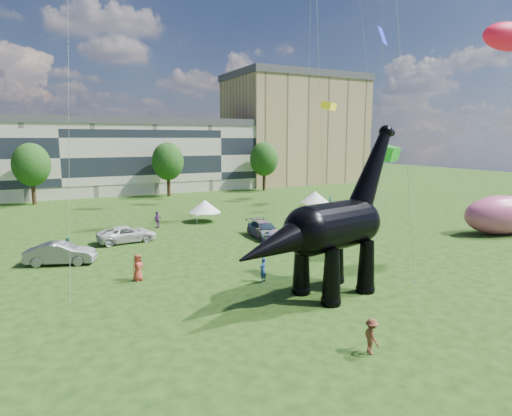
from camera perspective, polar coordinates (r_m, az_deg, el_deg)
name	(u,v)px	position (r m, az deg, el deg)	size (l,w,h in m)	color
ground	(305,333)	(22.17, 6.50, -16.18)	(220.00, 220.00, 0.00)	#16330C
terrace_row	(59,160)	(78.77, -24.82, 5.84)	(78.00, 11.00, 12.00)	beige
apartment_block	(294,132)	(96.36, 5.14, 10.09)	(28.00, 18.00, 22.00)	tan
tree_mid_left	(31,161)	(69.70, -27.81, 5.54)	(5.20, 5.20, 9.44)	#382314
tree_mid_right	(168,158)	(72.29, -11.69, 6.50)	(5.20, 5.20, 9.44)	#382314
tree_far_right	(264,156)	(79.00, 1.08, 6.90)	(5.20, 5.20, 9.44)	#382314
dinosaur_sculpture	(329,230)	(26.07, 9.69, -2.90)	(13.22, 4.97, 10.79)	black
car_grey	(61,253)	(36.06, -24.60, -5.53)	(1.76, 5.04, 1.66)	slate
car_white	(127,234)	(41.47, -16.82, -3.36)	(2.46, 5.33, 1.48)	silver
car_dark	(264,230)	(41.48, 1.11, -2.92)	(2.14, 5.27, 1.53)	#595960
gazebo_near	(205,206)	(49.59, -6.84, 0.21)	(3.87, 3.87, 2.53)	white
gazebo_far	(315,197)	(57.02, 7.85, 1.46)	(4.74, 4.74, 2.66)	white
inflatable_pink	(501,215)	(49.22, 29.83, -0.81)	(7.85, 3.92, 3.92)	#D05082
visitors	(109,258)	(33.32, -18.99, -6.31)	(55.12, 35.08, 1.84)	gray
kites	(429,42)	(41.41, 22.05, 19.83)	(68.57, 39.03, 30.86)	#D80E44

